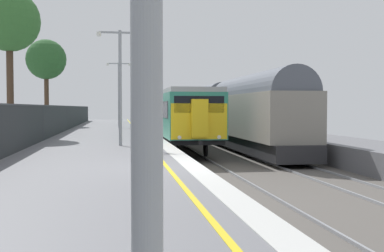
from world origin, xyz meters
name	(u,v)px	position (x,y,z in m)	size (l,w,h in m)	color
ground	(268,185)	(2.64, 0.00, -0.61)	(17.40, 110.00, 1.21)	slate
commuter_train_at_platform	(153,111)	(2.10, 39.38, 1.27)	(2.83, 61.52, 3.81)	#2D846B
freight_train_adjacent_track	(207,110)	(6.10, 28.54, 1.47)	(2.60, 44.84, 4.52)	#232326
signal_gantry	(149,90)	(0.63, 22.60, 3.00)	(1.10, 0.24, 4.80)	#47474C
speed_limit_sign	(147,109)	(0.25, 19.33, 1.55)	(0.59, 0.08, 2.42)	#59595B
platform_lamp_mid	(120,77)	(-1.59, 7.79, 3.01)	(2.00, 0.20, 5.03)	#93999E
platform_lamp_far	(119,89)	(-1.59, 27.06, 3.21)	(2.00, 0.20, 5.42)	#93999E
background_tree_left	(11,23)	(-7.81, 15.94, 6.57)	(3.55, 3.55, 8.48)	#473323
background_tree_centre	(46,61)	(-8.25, 33.09, 6.04)	(3.71, 3.71, 8.01)	#473323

